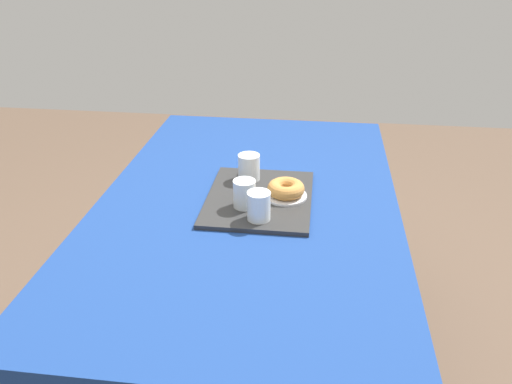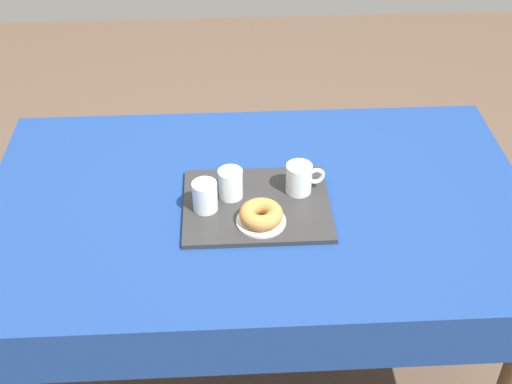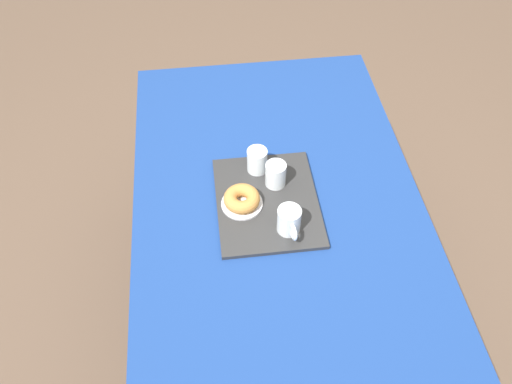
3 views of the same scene
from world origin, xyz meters
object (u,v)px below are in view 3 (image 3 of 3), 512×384
dining_table (278,223)px  sugar_donut_left (242,199)px  donut_plate_left (242,204)px  tea_mug_left (289,221)px  water_glass_far (275,175)px  serving_tray (267,202)px  water_glass_near (257,161)px

dining_table → sugar_donut_left: sugar_donut_left is taller
dining_table → donut_plate_left: 0.17m
tea_mug_left → water_glass_far: (-0.19, -0.01, -0.00)m
donut_plate_left → sugar_donut_left: (0.00, 0.00, 0.03)m
dining_table → tea_mug_left: (0.12, 0.01, 0.16)m
tea_mug_left → donut_plate_left: tea_mug_left is taller
sugar_donut_left → serving_tray: bearing=95.6°
dining_table → sugar_donut_left: bearing=-89.6°
dining_table → water_glass_near: (-0.15, -0.05, 0.16)m
water_glass_far → sugar_donut_left: (0.08, -0.12, -0.01)m
tea_mug_left → water_glass_far: bearing=-175.7°
serving_tray → tea_mug_left: tea_mug_left is taller
serving_tray → water_glass_near: bearing=-173.8°
serving_tray → water_glass_far: water_glass_far is taller
dining_table → sugar_donut_left: size_ratio=13.19×
water_glass_near → dining_table: bearing=19.4°
tea_mug_left → donut_plate_left: size_ratio=0.84×
serving_tray → donut_plate_left: (0.01, -0.08, 0.01)m
sugar_donut_left → donut_plate_left: bearing=0.0°
dining_table → water_glass_far: (-0.08, -0.00, 0.15)m
water_glass_near → water_glass_far: same height
dining_table → water_glass_far: bearing=-178.9°
tea_mug_left → water_glass_near: 0.27m
serving_tray → tea_mug_left: size_ratio=3.63×
water_glass_far → donut_plate_left: water_glass_far is taller
water_glass_near → water_glass_far: (0.07, 0.05, -0.00)m
water_glass_near → donut_plate_left: 0.17m
tea_mug_left → water_glass_near: size_ratio=1.31×
dining_table → water_glass_near: 0.22m
serving_tray → water_glass_far: size_ratio=4.74×
sugar_donut_left → water_glass_far: bearing=123.7°
serving_tray → sugar_donut_left: sugar_donut_left is taller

